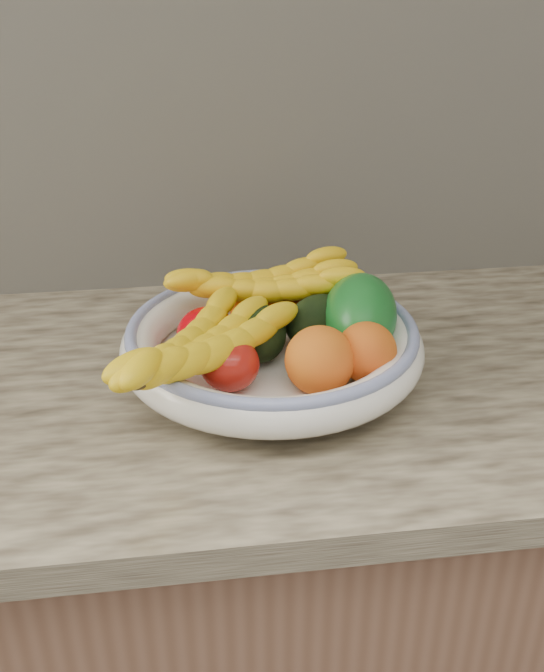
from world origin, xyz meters
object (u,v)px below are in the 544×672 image
(fruit_bowl, at_px, (272,344))
(banana_bunch_front, at_px, (199,353))
(green_mango, at_px, (359,315))
(banana_bunch_back, at_px, (263,289))

(fruit_bowl, xyz_separation_m, banana_bunch_front, (-0.10, -0.07, 0.03))
(banana_bunch_front, bearing_deg, fruit_bowl, -13.98)
(green_mango, height_order, banana_bunch_front, green_mango)
(green_mango, relative_size, banana_bunch_back, 0.53)
(fruit_bowl, bearing_deg, banana_bunch_front, -142.52)
(fruit_bowl, relative_size, banana_bunch_front, 1.26)
(green_mango, bearing_deg, fruit_bowl, -163.31)
(fruit_bowl, bearing_deg, banana_bunch_back, 90.33)
(banana_bunch_front, bearing_deg, banana_bunch_back, 7.69)
(banana_bunch_back, bearing_deg, green_mango, -37.53)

